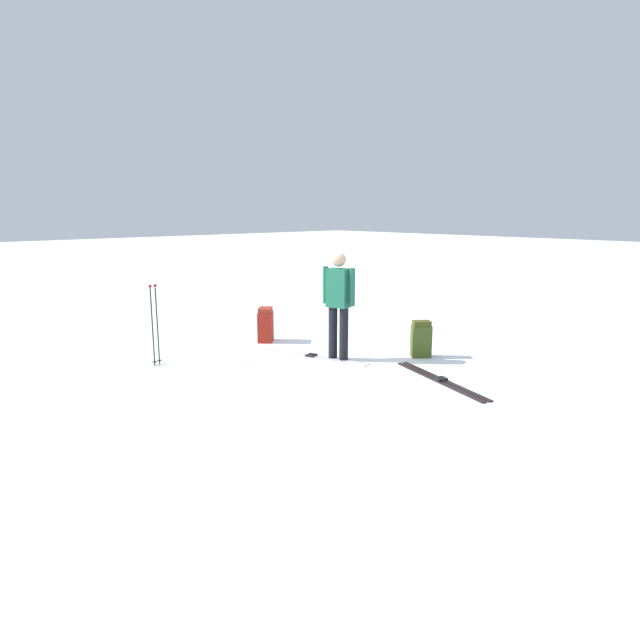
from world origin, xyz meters
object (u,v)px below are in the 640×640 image
skier_standing (339,300)px  ski_pair_far (440,380)px  backpack_large_dark (266,325)px  ski_pair_near (311,356)px  ski_poles_planted_near (155,321)px  backpack_bright (421,339)px

skier_standing → ski_pair_far: 2.01m
skier_standing → backpack_large_dark: 1.89m
ski_pair_near → ski_poles_planted_near: (2.03, -1.28, 0.68)m
ski_pair_near → ski_poles_planted_near: bearing=-32.2°
ski_pair_near → ski_pair_far: (-0.47, 2.16, 0.00)m
ski_pair_far → ski_pair_near: bearing=-77.7°
ski_poles_planted_near → ski_pair_far: bearing=126.1°
ski_pair_near → ski_poles_planted_near: 2.50m
ski_poles_planted_near → skier_standing: bearing=143.2°
backpack_bright → ski_pair_near: bearing=-42.1°
backpack_bright → ski_poles_planted_near: (3.35, -2.47, 0.40)m
backpack_large_dark → backpack_bright: 2.82m
backpack_bright → ski_poles_planted_near: ski_poles_planted_near is taller
ski_pair_far → ski_poles_planted_near: ski_poles_planted_near is taller
ski_pair_far → skier_standing: bearing=-81.7°
backpack_large_dark → ski_poles_planted_near: size_ratio=0.49×
ski_pair_near → skier_standing: bearing=118.1°
ski_pair_far → backpack_bright: (-0.84, -0.97, 0.28)m
skier_standing → backpack_bright: size_ratio=2.86×
backpack_bright → ski_poles_planted_near: 4.18m
skier_standing → ski_pair_near: bearing=-61.9°
backpack_large_dark → backpack_bright: bearing=114.8°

